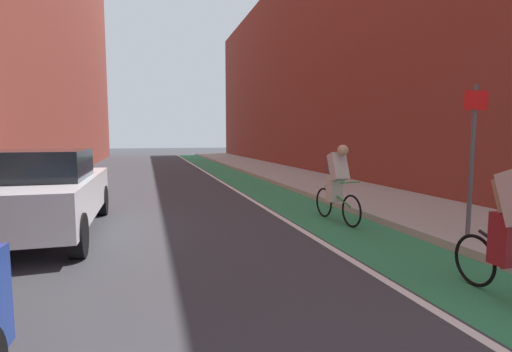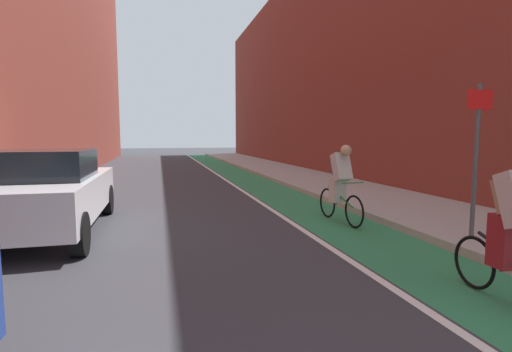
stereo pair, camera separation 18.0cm
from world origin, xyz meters
TOP-DOWN VIEW (x-y plane):
  - ground_plane at (0.00, 16.91)m, footprint 92.02×92.02m
  - bike_lane_paint at (2.91, 18.91)m, footprint 1.60×41.83m
  - lane_divider_stripe at (2.01, 18.91)m, footprint 0.12×41.83m
  - sidewalk_right at (5.22, 18.91)m, footprint 3.02×41.83m
  - building_facade_right at (7.93, 20.91)m, footprint 2.40×37.83m
  - parked_sedan_white at (-2.66, 10.19)m, footprint 2.01×4.33m
  - cyclist_mid at (2.99, 9.78)m, footprint 0.48×1.69m
  - street_sign_post at (4.24, 7.63)m, footprint 0.44×0.07m

SIDE VIEW (x-z plane):
  - ground_plane at x=0.00m, z-range 0.00..0.00m
  - bike_lane_paint at x=2.91m, z-range 0.00..0.00m
  - lane_divider_stripe at x=2.01m, z-range 0.00..0.00m
  - sidewalk_right at x=5.22m, z-range 0.00..0.14m
  - parked_sedan_white at x=-2.66m, z-range 0.02..1.55m
  - cyclist_mid at x=2.99m, z-range 0.05..1.65m
  - street_sign_post at x=4.24m, z-range 0.38..2.82m
  - building_facade_right at x=7.93m, z-range 0.00..10.81m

